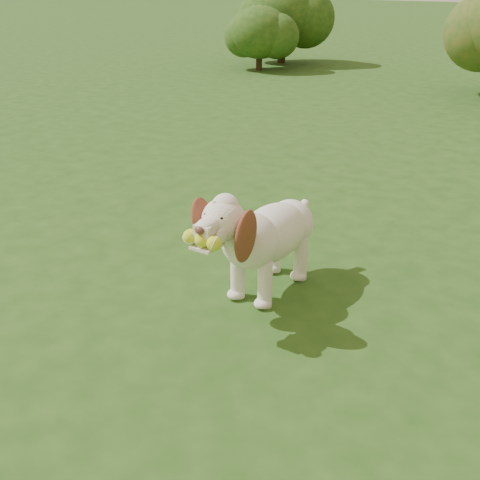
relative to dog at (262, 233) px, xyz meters
The scene contains 4 objects.
ground 0.70m from the dog, 53.71° to the right, with size 80.00×80.00×0.00m, color #204513.
dog is the anchor object (origin of this frame).
shrub_a 8.88m from the dog, 123.60° to the left, with size 1.14×1.14×1.18m.
shrub_e 9.94m from the dog, 120.89° to the left, with size 1.59×1.59×1.65m.
Camera 1 is at (1.34, -2.14, 1.73)m, focal length 45.00 mm.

